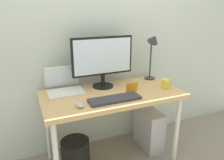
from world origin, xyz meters
name	(u,v)px	position (x,y,z in m)	size (l,w,h in m)	color
ground_plane	(112,158)	(0.00, 0.00, 0.00)	(6.00, 6.00, 0.00)	gray
back_wall	(97,23)	(0.00, 0.37, 1.30)	(4.40, 0.04, 2.60)	silver
desk	(112,100)	(0.00, 0.00, 0.64)	(1.26, 0.62, 0.71)	tan
monitor	(103,59)	(-0.02, 0.18, 0.99)	(0.59, 0.20, 0.48)	black
laptop	(64,86)	(-0.39, 0.20, 0.77)	(0.32, 0.28, 0.22)	silver
desk_lamp	(153,46)	(0.53, 0.18, 1.07)	(0.11, 0.16, 0.50)	#333338
keyboard	(115,99)	(-0.05, -0.17, 0.73)	(0.44, 0.14, 0.02)	#333338
mouse	(80,105)	(-0.35, -0.18, 0.73)	(0.06, 0.09, 0.03)	#B2B2B7
coffee_mug	(166,84)	(0.51, -0.10, 0.76)	(0.11, 0.08, 0.09)	yellow
photo_frame	(132,87)	(0.17, -0.06, 0.76)	(0.11, 0.02, 0.09)	orange
computer_tower	(149,129)	(0.45, 0.04, 0.21)	(0.18, 0.36, 0.42)	#B2B2B7
wastebasket	(76,155)	(-0.37, 0.00, 0.15)	(0.26, 0.26, 0.30)	black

